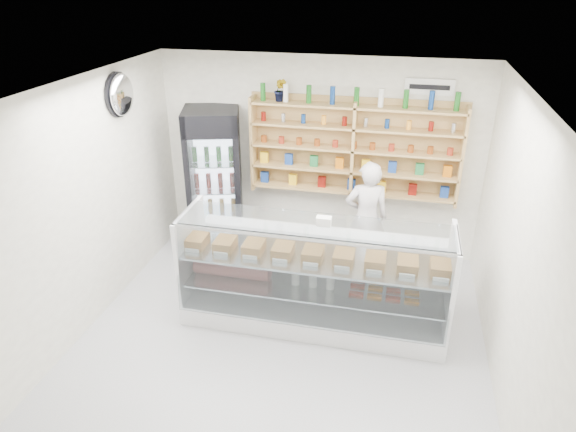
# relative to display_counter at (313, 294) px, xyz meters

# --- Properties ---
(room) EXTENTS (5.00, 5.00, 5.00)m
(room) POSITION_rel_display_counter_xyz_m (-0.29, -0.63, 1.04)
(room) COLOR #B4B5BA
(room) RESTS_ON ground
(display_counter) EXTENTS (3.02, 0.90, 1.32)m
(display_counter) POSITION_rel_display_counter_xyz_m (0.00, 0.00, 0.00)
(display_counter) COLOR white
(display_counter) RESTS_ON floor
(shop_worker) EXTENTS (0.64, 0.49, 1.59)m
(shop_worker) POSITION_rel_display_counter_xyz_m (0.48, 1.28, 0.44)
(shop_worker) COLOR silver
(shop_worker) RESTS_ON floor
(drinks_cooler) EXTENTS (0.93, 0.91, 2.09)m
(drinks_cooler) POSITION_rel_display_counter_xyz_m (-1.73, 1.50, 0.69)
(drinks_cooler) COLOR black
(drinks_cooler) RESTS_ON floor
(wall_shelving) EXTENTS (2.84, 0.28, 1.33)m
(wall_shelving) POSITION_rel_display_counter_xyz_m (0.21, 1.71, 1.23)
(wall_shelving) COLOR tan
(wall_shelving) RESTS_ON back_wall
(potted_plant) EXTENTS (0.19, 0.16, 0.31)m
(potted_plant) POSITION_rel_display_counter_xyz_m (-0.80, 1.71, 1.99)
(potted_plant) COLOR #1E6626
(potted_plant) RESTS_ON wall_shelving
(security_mirror) EXTENTS (0.15, 0.50, 0.50)m
(security_mirror) POSITION_rel_display_counter_xyz_m (-2.46, 0.57, 2.09)
(security_mirror) COLOR silver
(security_mirror) RESTS_ON left_wall
(wall_sign) EXTENTS (0.62, 0.03, 0.20)m
(wall_sign) POSITION_rel_display_counter_xyz_m (1.11, 1.84, 2.09)
(wall_sign) COLOR white
(wall_sign) RESTS_ON back_wall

